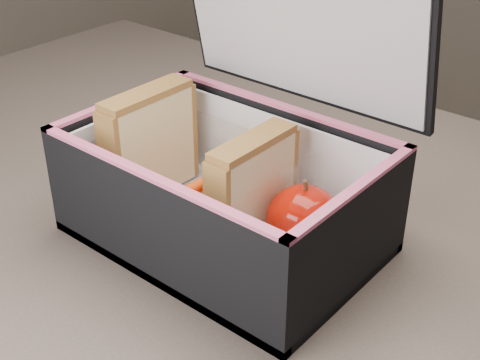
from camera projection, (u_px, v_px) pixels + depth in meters
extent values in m
cube|color=brown|center=(225.00, 241.00, 0.66)|extent=(1.20, 0.80, 0.03)
cube|color=#382D26|center=(138.00, 214.00, 1.39)|extent=(0.05, 0.05, 0.72)
cube|color=black|center=(301.00, 15.00, 0.62)|extent=(0.27, 0.04, 0.17)
cube|color=#D8BD82|center=(144.00, 143.00, 0.67)|extent=(0.01, 0.10, 0.10)
cube|color=#CB6B7B|center=(150.00, 149.00, 0.66)|extent=(0.01, 0.09, 0.10)
cube|color=#D8BD82|center=(156.00, 148.00, 0.66)|extent=(0.01, 0.10, 0.10)
cube|color=brown|center=(146.00, 94.00, 0.63)|extent=(0.03, 0.10, 0.01)
cube|color=#D8BD82|center=(246.00, 190.00, 0.60)|extent=(0.01, 0.09, 0.10)
cube|color=#CB6B7B|center=(253.00, 197.00, 0.59)|extent=(0.01, 0.09, 0.09)
cube|color=#D8BD82|center=(259.00, 196.00, 0.59)|extent=(0.01, 0.09, 0.10)
cube|color=brown|center=(253.00, 142.00, 0.57)|extent=(0.03, 0.09, 0.01)
cylinder|color=#DF4A18|center=(196.00, 210.00, 0.64)|extent=(0.03, 0.08, 0.01)
cylinder|color=#DF4A18|center=(163.00, 205.00, 0.63)|extent=(0.01, 0.08, 0.01)
cylinder|color=#DF4A18|center=(224.00, 188.00, 0.64)|extent=(0.02, 0.08, 0.01)
cylinder|color=#DF4A18|center=(184.00, 202.00, 0.66)|extent=(0.01, 0.08, 0.01)
cylinder|color=#DF4A18|center=(174.00, 203.00, 0.64)|extent=(0.02, 0.08, 0.01)
cylinder|color=#DF4A18|center=(231.00, 179.00, 0.65)|extent=(0.01, 0.08, 0.01)
cylinder|color=#DF4A18|center=(192.00, 199.00, 0.66)|extent=(0.01, 0.08, 0.01)
cylinder|color=#DF4A18|center=(219.00, 196.00, 0.65)|extent=(0.02, 0.08, 0.01)
cylinder|color=#DF4A18|center=(213.00, 176.00, 0.66)|extent=(0.01, 0.08, 0.01)
cube|color=white|center=(301.00, 249.00, 0.60)|extent=(0.09, 0.09, 0.01)
ellipsoid|color=#800B02|center=(304.00, 220.00, 0.58)|extent=(0.07, 0.07, 0.06)
cylinder|color=#4D301B|center=(306.00, 186.00, 0.56)|extent=(0.00, 0.01, 0.01)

